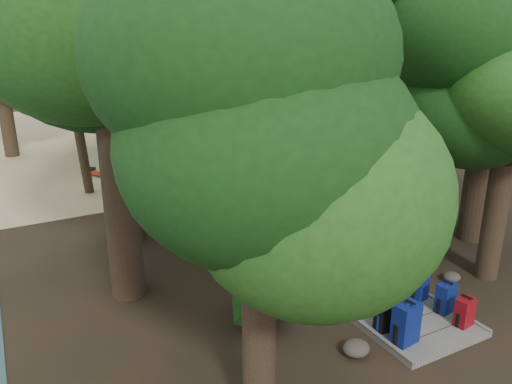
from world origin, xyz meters
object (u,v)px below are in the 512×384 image
backpack_right_b (446,296)px  lone_suitcase_on_sand (198,162)px  backpack_left_b (387,312)px  backpack_left_c (356,288)px  backpack_left_d (325,270)px  kayak (90,170)px  backpack_right_a (465,311)px  backpack_right_d (397,271)px  backpack_right_c (420,287)px  duffel_right_black (362,256)px  sun_lounger (244,144)px  duffel_right_khaki (378,263)px  backpack_left_a (406,321)px  suitcase_on_boardwalk (344,280)px

backpack_right_b → lone_suitcase_on_sand: backpack_right_b is taller
backpack_left_b → backpack_right_b: backpack_left_b is taller
backpack_left_c → backpack_left_d: backpack_left_c is taller
lone_suitcase_on_sand → kayak: bearing=156.2°
backpack_right_a → backpack_right_d: (0.01, 1.80, -0.01)m
backpack_right_a → backpack_right_c: backpack_right_a is taller
backpack_left_d → duffel_right_black: backpack_left_d is taller
sun_lounger → kayak: bearing=-156.8°
backpack_left_c → backpack_right_b: backpack_left_c is taller
lone_suitcase_on_sand → sun_lounger: size_ratio=0.40×
backpack_right_a → lone_suitcase_on_sand: (-0.30, 12.55, -0.06)m
kayak → duffel_right_khaki: bearing=-88.3°
backpack_right_d → kayak: 12.96m
duffel_right_khaki → backpack_left_b: bearing=-154.2°
duffel_right_black → backpack_left_a: bearing=-125.1°
backpack_left_a → backpack_right_d: (1.37, 1.68, -0.13)m
duffel_right_khaki → backpack_left_a: bearing=-147.9°
backpack_left_a → backpack_left_c: 1.36m
backpack_right_d → lone_suitcase_on_sand: backpack_right_d is taller
backpack_left_c → lone_suitcase_on_sand: backpack_left_c is taller
backpack_right_d → duffel_right_black: backpack_right_d is taller
backpack_right_a → sun_lounger: (2.87, 14.81, -0.13)m
sun_lounger → backpack_right_b: bearing=-84.0°
backpack_left_b → backpack_right_c: backpack_left_b is taller
backpack_right_a → duffel_right_black: size_ratio=0.94×
backpack_left_c → backpack_right_c: (1.34, -0.41, -0.12)m
backpack_left_c → lone_suitcase_on_sand: bearing=89.8°
backpack_left_a → duffel_right_khaki: 2.70m
backpack_right_a → kayak: 14.67m
backpack_left_b → sun_lounger: bearing=85.9°
backpack_left_d → lone_suitcase_on_sand: size_ratio=0.89×
lone_suitcase_on_sand → kayak: lone_suitcase_on_sand is taller
backpack_left_a → kayak: backpack_left_a is taller
backpack_left_b → backpack_right_d: 1.86m
backpack_right_b → backpack_right_d: 1.30m
backpack_right_b → backpack_left_d: bearing=114.7°
lone_suitcase_on_sand → sun_lounger: lone_suitcase_on_sand is taller
kayak → sun_lounger: 7.09m
backpack_right_b → lone_suitcase_on_sand: bearing=82.3°
backpack_right_b → sun_lounger: bearing=69.5°
backpack_right_d → sun_lounger: size_ratio=0.35×
backpack_right_c → duffel_right_black: size_ratio=0.87×
backpack_right_c → suitcase_on_boardwalk: (-1.24, 0.91, 0.03)m
lone_suitcase_on_sand → backpack_left_a: bearing=-97.4°
backpack_left_b → backpack_left_a: bearing=-74.2°
backpack_right_a → backpack_right_b: (0.05, 0.51, 0.03)m
backpack_left_d → backpack_right_d: backpack_left_d is taller
backpack_left_b → lone_suitcase_on_sand: (1.09, 11.97, -0.11)m
backpack_left_b → suitcase_on_boardwalk: size_ratio=1.13×
backpack_right_a → kayak: bearing=98.2°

